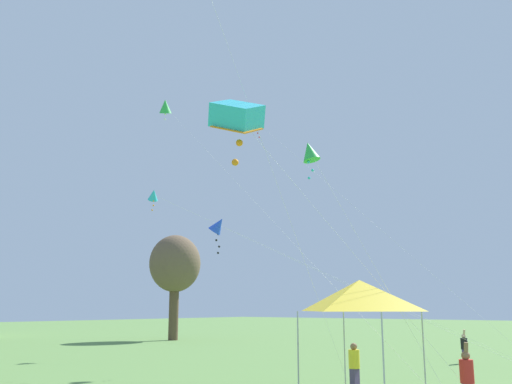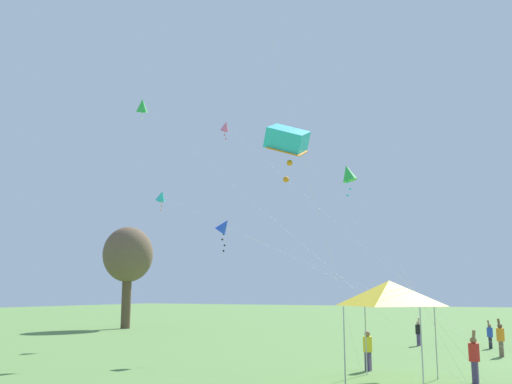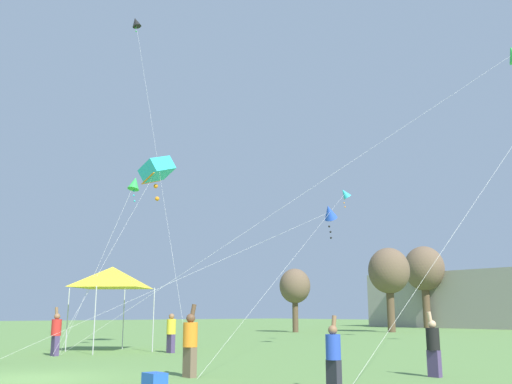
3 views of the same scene
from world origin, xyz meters
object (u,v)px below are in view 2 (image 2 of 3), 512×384
object	(u,v)px
person_red_shirt	(474,357)
person_orange_shirt	(501,338)
person_black_shirt	(418,332)
kite_pink_diamond_0	(226,127)
kite_cyan_diamond_2	(163,197)
kite_cyan_box_4	(287,140)
kite_blue_diamond_6	(224,226)
kite_green_diamond_3	(142,106)
person_blue_shirt	(490,335)
festival_tent	(389,293)
person_yellow_shirt	(368,349)
kite_green_diamond_5	(348,173)

from	to	relation	value
person_red_shirt	person_orange_shirt	xyz separation A→B (m)	(10.35, -0.22, 0.01)
person_red_shirt	person_black_shirt	distance (m)	15.65
kite_pink_diamond_0	kite_cyan_diamond_2	world-z (taller)	kite_pink_diamond_0
person_red_shirt	kite_cyan_box_4	bearing A→B (deg)	-177.09
kite_pink_diamond_0	kite_cyan_diamond_2	xyz separation A→B (m)	(-14.32, -4.18, -8.50)
person_orange_shirt	kite_blue_diamond_6	distance (m)	16.35
kite_green_diamond_3	kite_pink_diamond_0	bearing A→B (deg)	-27.73
person_orange_shirt	person_blue_shirt	distance (m)	4.67
person_black_shirt	person_red_shirt	bearing A→B (deg)	-29.74
person_blue_shirt	kite_green_diamond_3	xyz separation A→B (m)	(-5.35, 23.52, 16.85)
festival_tent	kite_cyan_diamond_2	world-z (taller)	kite_cyan_diamond_2
festival_tent	kite_cyan_box_4	xyz separation A→B (m)	(-2.15, 3.48, 6.27)
person_blue_shirt	kite_green_diamond_3	world-z (taller)	kite_green_diamond_3
festival_tent	person_red_shirt	size ratio (longest dim) A/B	1.95
kite_green_diamond_3	person_black_shirt	bearing A→B (deg)	-74.70
kite_cyan_diamond_2	kite_cyan_box_4	size ratio (longest dim) A/B	1.63
person_yellow_shirt	kite_pink_diamond_0	distance (m)	27.25
person_orange_shirt	person_black_shirt	distance (m)	6.92
person_yellow_shirt	kite_cyan_diamond_2	distance (m)	14.23
kite_cyan_box_4	kite_blue_diamond_6	xyz separation A→B (m)	(6.73, 6.90, -2.55)
kite_pink_diamond_0	kite_blue_diamond_6	distance (m)	17.92
kite_green_diamond_5	kite_blue_diamond_6	xyz separation A→B (m)	(5.32, 9.03, -1.20)
person_yellow_shirt	festival_tent	bearing A→B (deg)	10.64
person_orange_shirt	kite_pink_diamond_0	size ratio (longest dim) A/B	0.10
person_red_shirt	kite_cyan_diamond_2	bearing A→B (deg)	149.78
person_yellow_shirt	kite_pink_diamond_0	bearing A→B (deg)	-155.48
person_yellow_shirt	kite_green_diamond_5	size ratio (longest dim) A/B	0.20
kite_pink_diamond_0	kite_cyan_box_4	size ratio (longest dim) A/B	1.89
kite_pink_diamond_0	kite_green_diamond_5	bearing A→B (deg)	-137.82
person_black_shirt	kite_cyan_box_4	bearing A→B (deg)	-52.97
person_yellow_shirt	person_orange_shirt	world-z (taller)	person_orange_shirt
festival_tent	kite_green_diamond_5	bearing A→B (deg)	118.91
kite_pink_diamond_0	kite_cyan_diamond_2	bearing A→B (deg)	-163.74
person_orange_shirt	kite_green_diamond_5	distance (m)	14.86
person_yellow_shirt	kite_cyan_box_4	world-z (taller)	kite_cyan_box_4
festival_tent	person_yellow_shirt	world-z (taller)	festival_tent
kite_green_diamond_3	kite_blue_diamond_6	distance (m)	16.32
festival_tent	person_black_shirt	size ratio (longest dim) A/B	2.16
person_orange_shirt	kite_cyan_diamond_2	bearing A→B (deg)	82.85
festival_tent	kite_green_diamond_5	size ratio (longest dim) A/B	0.45
person_red_shirt	person_orange_shirt	size ratio (longest dim) A/B	0.99
kite_cyan_box_4	kite_blue_diamond_6	distance (m)	9.97
person_black_shirt	kite_pink_diamond_0	xyz separation A→B (m)	(1.52, 15.61, 16.46)
kite_pink_diamond_0	kite_blue_diamond_6	bearing A→B (deg)	-150.04
person_orange_shirt	person_blue_shirt	bearing A→B (deg)	-21.97
person_yellow_shirt	person_blue_shirt	size ratio (longest dim) A/B	1.01
kite_pink_diamond_0	kite_blue_diamond_6	size ratio (longest dim) A/B	1.14
person_black_shirt	kite_blue_diamond_6	distance (m)	15.28
person_black_shirt	kite_green_diamond_3	distance (m)	26.02
person_black_shirt	kite_green_diamond_3	size ratio (longest dim) A/B	0.07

